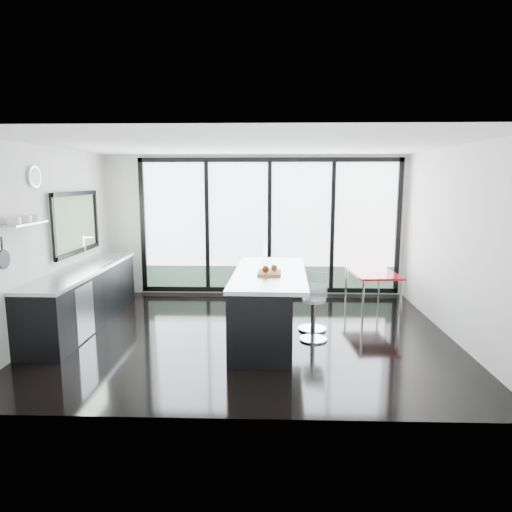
{
  "coord_description": "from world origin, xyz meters",
  "views": [
    {
      "loc": [
        0.33,
        -6.63,
        2.31
      ],
      "look_at": [
        0.1,
        0.3,
        1.15
      ],
      "focal_mm": 32.0,
      "sensor_mm": 36.0,
      "label": 1
    }
  ],
  "objects_px": {
    "red_table": "(372,290)",
    "island": "(264,304)",
    "bar_stool_far": "(313,308)",
    "bar_stool_near": "(314,319)"
  },
  "relations": [
    {
      "from": "red_table",
      "to": "island",
      "type": "bearing_deg",
      "value": -140.24
    },
    {
      "from": "island",
      "to": "bar_stool_far",
      "type": "xyz_separation_m",
      "value": [
        0.75,
        0.37,
        -0.16
      ]
    },
    {
      "from": "island",
      "to": "bar_stool_far",
      "type": "height_order",
      "value": "island"
    },
    {
      "from": "bar_stool_near",
      "to": "red_table",
      "type": "xyz_separation_m",
      "value": [
        1.2,
        1.69,
        0.03
      ]
    },
    {
      "from": "island",
      "to": "bar_stool_near",
      "type": "height_order",
      "value": "island"
    },
    {
      "from": "bar_stool_near",
      "to": "bar_stool_far",
      "type": "xyz_separation_m",
      "value": [
        0.03,
        0.47,
        0.03
      ]
    },
    {
      "from": "island",
      "to": "bar_stool_far",
      "type": "distance_m",
      "value": 0.85
    },
    {
      "from": "island",
      "to": "red_table",
      "type": "distance_m",
      "value": 2.5
    },
    {
      "from": "bar_stool_near",
      "to": "red_table",
      "type": "distance_m",
      "value": 2.08
    },
    {
      "from": "island",
      "to": "bar_stool_far",
      "type": "relative_size",
      "value": 3.58
    }
  ]
}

